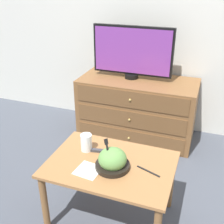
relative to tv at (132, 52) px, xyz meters
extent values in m
plane|color=#474C56|center=(0.20, 0.26, -0.87)|extent=(12.00, 12.00, 0.00)
cube|color=silver|center=(0.20, 0.28, 0.43)|extent=(12.00, 0.05, 2.60)
cube|color=brown|center=(0.08, -0.03, -0.57)|extent=(1.15, 0.52, 0.61)
cube|color=brown|center=(0.08, -0.30, -0.77)|extent=(1.06, 0.01, 0.16)
sphere|color=tan|center=(0.08, -0.30, -0.77)|extent=(0.02, 0.02, 0.02)
cube|color=brown|center=(0.08, -0.30, -0.57)|extent=(1.06, 0.01, 0.16)
sphere|color=tan|center=(0.08, -0.30, -0.57)|extent=(0.02, 0.02, 0.02)
cube|color=brown|center=(0.08, -0.30, -0.36)|extent=(1.06, 0.01, 0.16)
sphere|color=tan|center=(0.08, -0.30, -0.36)|extent=(0.02, 0.02, 0.02)
cylinder|color=black|center=(0.00, 0.00, -0.24)|extent=(0.13, 0.13, 0.04)
cube|color=black|center=(0.00, 0.00, 0.01)|extent=(0.78, 0.04, 0.46)
cube|color=#7A3893|center=(0.00, -0.02, 0.01)|extent=(0.74, 0.01, 0.42)
cube|color=#9E6B3D|center=(0.22, -1.19, -0.42)|extent=(0.80, 0.56, 0.02)
cylinder|color=brown|center=(-0.14, -1.43, -0.65)|extent=(0.04, 0.04, 0.44)
cylinder|color=brown|center=(-0.14, -0.94, -0.65)|extent=(0.04, 0.04, 0.44)
cylinder|color=brown|center=(0.58, -0.94, -0.65)|extent=(0.04, 0.04, 0.44)
cylinder|color=black|center=(0.25, -1.23, -0.40)|extent=(0.21, 0.21, 0.03)
ellipsoid|color=#66994C|center=(0.25, -1.23, -0.35)|extent=(0.18, 0.18, 0.14)
cube|color=black|center=(0.23, -1.25, -0.31)|extent=(0.06, 0.05, 0.16)
cube|color=black|center=(0.20, -1.23, -0.23)|extent=(0.03, 0.03, 0.03)
cylinder|color=#9E6638|center=(0.01, -1.10, -0.38)|extent=(0.07, 0.07, 0.07)
cylinder|color=white|center=(0.01, -1.10, -0.35)|extent=(0.08, 0.08, 0.12)
cube|color=silver|center=(0.12, -1.31, -0.41)|extent=(0.16, 0.16, 0.00)
cube|color=black|center=(0.46, -1.19, -0.41)|extent=(0.16, 0.06, 0.01)
cube|color=#38383D|center=(0.08, -1.10, -0.41)|extent=(0.16, 0.05, 0.02)
camera|label=1|loc=(0.73, -2.55, 0.67)|focal=45.00mm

